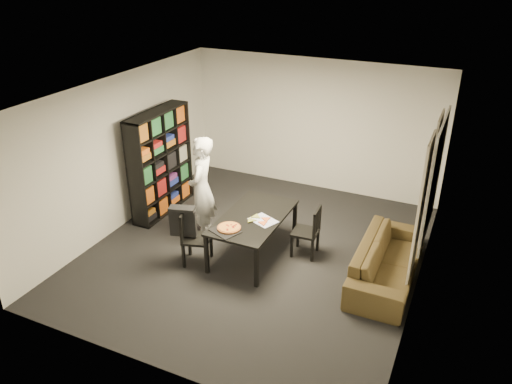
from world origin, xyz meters
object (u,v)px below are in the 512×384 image
at_px(chair_left, 191,234).
at_px(pepperoni_pizza, 229,228).
at_px(bookshelf, 161,162).
at_px(chair_right, 311,229).
at_px(sofa, 387,261).
at_px(baking_tray, 225,231).
at_px(person, 202,189).
at_px(dining_table, 253,220).

relative_size(chair_left, pepperoni_pizza, 2.50).
relative_size(bookshelf, chair_right, 2.27).
height_order(chair_left, pepperoni_pizza, chair_left).
distance_m(chair_right, sofa, 1.25).
bearing_deg(baking_tray, person, 138.03).
xyz_separation_m(chair_right, baking_tray, (-1.01, -0.93, 0.21)).
height_order(bookshelf, person, bookshelf).
bearing_deg(chair_right, chair_left, -62.80).
bearing_deg(pepperoni_pizza, bookshelf, 149.25).
xyz_separation_m(baking_tray, pepperoni_pizza, (0.03, 0.08, 0.02)).
distance_m(chair_right, person, 1.87).
distance_m(dining_table, person, 1.03).
bearing_deg(baking_tray, bookshelf, 147.27).
xyz_separation_m(bookshelf, pepperoni_pizza, (1.99, -1.19, -0.25)).
relative_size(baking_tray, sofa, 0.20).
xyz_separation_m(bookshelf, dining_table, (2.15, -0.68, -0.33)).
height_order(pepperoni_pizza, sofa, pepperoni_pizza).
relative_size(chair_left, baking_tray, 2.19).
xyz_separation_m(pepperoni_pizza, sofa, (2.22, 0.72, -0.41)).
bearing_deg(pepperoni_pizza, chair_left, -171.51).
bearing_deg(dining_table, baking_tray, -107.10).
distance_m(chair_right, pepperoni_pizza, 1.32).
xyz_separation_m(chair_right, pepperoni_pizza, (-0.98, -0.85, 0.23)).
xyz_separation_m(baking_tray, sofa, (2.24, 0.80, -0.39)).
bearing_deg(person, dining_table, 66.71).
xyz_separation_m(bookshelf, chair_left, (1.39, -1.28, -0.45)).
bearing_deg(bookshelf, dining_table, -17.44).
bearing_deg(baking_tray, chair_left, -178.82).
bearing_deg(chair_right, person, -87.00).
height_order(dining_table, person, person).
bearing_deg(person, pepperoni_pizza, 36.63).
bearing_deg(sofa, dining_table, 95.91).
xyz_separation_m(dining_table, chair_left, (-0.76, -0.60, -0.12)).
height_order(baking_tray, sofa, baking_tray).
height_order(dining_table, chair_left, chair_left).
height_order(chair_left, sofa, chair_left).
bearing_deg(sofa, person, 91.48).
bearing_deg(person, sofa, 75.96).
xyz_separation_m(person, baking_tray, (0.81, -0.72, -0.20)).
bearing_deg(dining_table, sofa, 5.91).
bearing_deg(baking_tray, sofa, 19.70).
bearing_deg(sofa, chair_left, 106.10).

